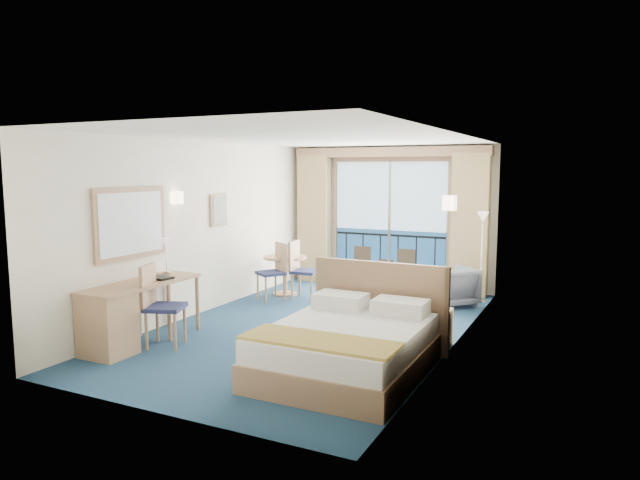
# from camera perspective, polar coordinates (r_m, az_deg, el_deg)

# --- Properties ---
(floor) EXTENTS (6.50, 6.50, 0.00)m
(floor) POSITION_cam_1_polar(r_m,az_deg,el_deg) (8.31, -0.55, -8.69)
(floor) COLOR navy
(floor) RESTS_ON ground
(room_walls) EXTENTS (4.04, 6.54, 2.72)m
(room_walls) POSITION_cam_1_polar(r_m,az_deg,el_deg) (8.01, -0.57, 3.63)
(room_walls) COLOR silver
(room_walls) RESTS_ON ground
(balcony_door) EXTENTS (2.36, 0.03, 2.52)m
(balcony_door) POSITION_cam_1_polar(r_m,az_deg,el_deg) (11.03, 6.93, 1.22)
(balcony_door) COLOR navy
(balcony_door) RESTS_ON room_walls
(curtain_left) EXTENTS (0.65, 0.22, 2.55)m
(curtain_left) POSITION_cam_1_polar(r_m,az_deg,el_deg) (11.48, -0.60, 2.17)
(curtain_left) COLOR tan
(curtain_left) RESTS_ON room_walls
(curtain_right) EXTENTS (0.65, 0.22, 2.55)m
(curtain_right) POSITION_cam_1_polar(r_m,az_deg,el_deg) (10.46, 14.75, 1.46)
(curtain_right) COLOR tan
(curtain_right) RESTS_ON room_walls
(pelmet) EXTENTS (3.80, 0.25, 0.18)m
(pelmet) POSITION_cam_1_polar(r_m,az_deg,el_deg) (10.86, 6.87, 8.73)
(pelmet) COLOR #9D7B55
(pelmet) RESTS_ON room_walls
(mirror) EXTENTS (0.05, 1.25, 0.95)m
(mirror) POSITION_cam_1_polar(r_m,az_deg,el_deg) (7.96, -18.39, 1.60)
(mirror) COLOR #9D7B55
(mirror) RESTS_ON room_walls
(wall_print) EXTENTS (0.04, 0.42, 0.52)m
(wall_print) POSITION_cam_1_polar(r_m,az_deg,el_deg) (9.44, -10.09, 2.97)
(wall_print) COLOR #9D7B55
(wall_print) RESTS_ON room_walls
(sconce_left) EXTENTS (0.18, 0.18, 0.18)m
(sconce_left) POSITION_cam_1_polar(r_m,az_deg,el_deg) (8.58, -14.11, 4.13)
(sconce_left) COLOR beige
(sconce_left) RESTS_ON room_walls
(sconce_right) EXTENTS (0.18, 0.18, 0.18)m
(sconce_right) POSITION_cam_1_polar(r_m,az_deg,el_deg) (7.20, 12.84, 3.64)
(sconce_right) COLOR beige
(sconce_right) RESTS_ON room_walls
(bed) EXTENTS (1.77, 2.10, 1.11)m
(bed) POSITION_cam_1_polar(r_m,az_deg,el_deg) (6.47, 2.90, -10.48)
(bed) COLOR #9D7B55
(bed) RESTS_ON ground
(nightstand) EXTENTS (0.37, 0.35, 0.49)m
(nightstand) POSITION_cam_1_polar(r_m,az_deg,el_deg) (7.54, 11.49, -8.58)
(nightstand) COLOR tan
(nightstand) RESTS_ON ground
(phone) EXTENTS (0.19, 0.16, 0.07)m
(phone) POSITION_cam_1_polar(r_m,az_deg,el_deg) (7.45, 11.21, -6.56)
(phone) COLOR white
(phone) RESTS_ON nightstand
(armchair) EXTENTS (0.99, 0.99, 0.65)m
(armchair) POSITION_cam_1_polar(r_m,az_deg,el_deg) (9.76, 13.00, -4.53)
(armchair) COLOR #4A4F5A
(armchair) RESTS_ON ground
(floor_lamp) EXTENTS (0.21, 0.21, 1.55)m
(floor_lamp) POSITION_cam_1_polar(r_m,az_deg,el_deg) (10.03, 15.93, 0.61)
(floor_lamp) COLOR silver
(floor_lamp) RESTS_ON ground
(desk) EXTENTS (0.59, 1.72, 0.81)m
(desk) POSITION_cam_1_polar(r_m,az_deg,el_deg) (7.53, -19.78, -7.30)
(desk) COLOR #9D7B55
(desk) RESTS_ON ground
(desk_chair) EXTENTS (0.60, 0.59, 1.07)m
(desk_chair) POSITION_cam_1_polar(r_m,az_deg,el_deg) (7.59, -15.90, -5.83)
(desk_chair) COLOR #20264C
(desk_chair) RESTS_ON ground
(folder) EXTENTS (0.35, 0.28, 0.03)m
(folder) POSITION_cam_1_polar(r_m,az_deg,el_deg) (7.93, -15.69, -3.65)
(folder) COLOR black
(folder) RESTS_ON desk
(desk_lamp) EXTENTS (0.13, 0.13, 0.48)m
(desk_lamp) POSITION_cam_1_polar(r_m,az_deg,el_deg) (8.22, -15.14, -0.83)
(desk_lamp) COLOR silver
(desk_lamp) RESTS_ON desk
(round_table) EXTENTS (0.78, 0.78, 0.70)m
(round_table) POSITION_cam_1_polar(r_m,az_deg,el_deg) (10.32, -3.53, -2.56)
(round_table) COLOR #9D7B55
(round_table) RESTS_ON ground
(table_chair_a) EXTENTS (0.49, 0.48, 1.02)m
(table_chair_a) POSITION_cam_1_polar(r_m,az_deg,el_deg) (9.97, -1.97, -2.65)
(table_chair_a) COLOR #20264C
(table_chair_a) RESTS_ON ground
(table_chair_b) EXTENTS (0.60, 0.60, 0.99)m
(table_chair_b) POSITION_cam_1_polar(r_m,az_deg,el_deg) (9.93, -4.50, -2.80)
(table_chair_b) COLOR #20264C
(table_chair_b) RESTS_ON ground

